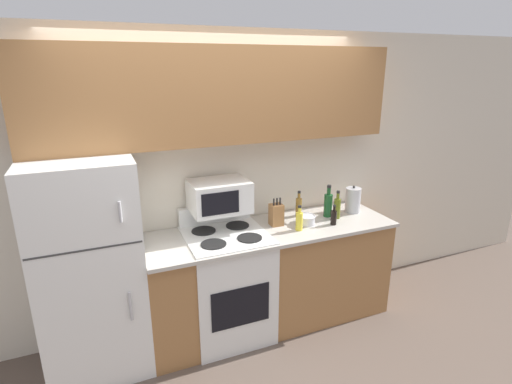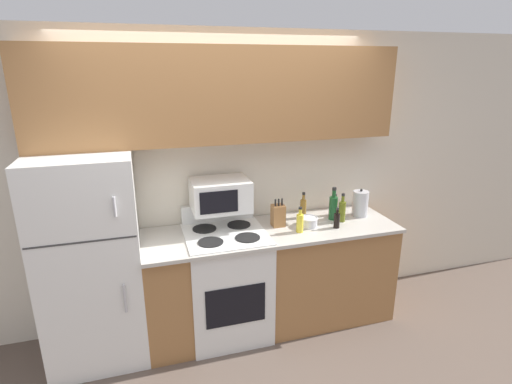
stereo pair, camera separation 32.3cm
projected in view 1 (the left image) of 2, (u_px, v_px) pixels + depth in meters
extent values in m
plane|color=brown|center=(246.00, 352.00, 3.29)|extent=(12.00, 12.00, 0.00)
cube|color=beige|center=(217.00, 182.00, 3.50)|extent=(8.00, 0.05, 2.55)
cube|color=#9E6B3D|center=(270.00, 277.00, 3.57)|extent=(2.18, 0.64, 0.89)
cube|color=#BCB7AD|center=(272.00, 230.00, 3.42)|extent=(2.18, 0.68, 0.03)
cube|color=white|center=(90.00, 270.00, 2.92)|extent=(0.73, 0.63, 1.66)
cube|color=#383838|center=(86.00, 250.00, 2.55)|extent=(0.71, 0.01, 0.01)
cylinder|color=#B7B7BC|center=(120.00, 212.00, 2.55)|extent=(0.02, 0.02, 0.14)
cylinder|color=#B7B7BC|center=(131.00, 306.00, 2.76)|extent=(0.02, 0.02, 0.22)
cube|color=#9E6B3D|center=(220.00, 95.00, 3.11)|extent=(2.91, 0.31, 0.74)
cube|color=white|center=(227.00, 285.00, 3.40)|extent=(0.67, 0.64, 0.93)
cube|color=black|center=(241.00, 307.00, 3.13)|extent=(0.48, 0.01, 0.34)
cube|color=#2D2D2D|center=(226.00, 235.00, 3.26)|extent=(0.64, 0.61, 0.01)
cube|color=white|center=(215.00, 213.00, 3.50)|extent=(0.64, 0.06, 0.16)
cylinder|color=black|center=(214.00, 244.00, 3.08)|extent=(0.20, 0.20, 0.01)
cylinder|color=black|center=(250.00, 238.00, 3.19)|extent=(0.20, 0.20, 0.01)
cylinder|color=black|center=(204.00, 231.00, 3.33)|extent=(0.20, 0.20, 0.01)
cylinder|color=black|center=(237.00, 225.00, 3.44)|extent=(0.20, 0.20, 0.01)
cube|color=white|center=(219.00, 196.00, 3.29)|extent=(0.48, 0.36, 0.26)
cube|color=black|center=(220.00, 203.00, 3.11)|extent=(0.31, 0.01, 0.18)
cube|color=#9E6B3D|center=(276.00, 215.00, 3.46)|extent=(0.11, 0.10, 0.19)
cylinder|color=black|center=(274.00, 202.00, 3.40)|extent=(0.01, 0.01, 0.06)
cylinder|color=black|center=(277.00, 202.00, 3.41)|extent=(0.01, 0.01, 0.06)
cylinder|color=black|center=(280.00, 201.00, 3.42)|extent=(0.01, 0.01, 0.06)
cylinder|color=silver|center=(306.00, 220.00, 3.49)|extent=(0.15, 0.15, 0.08)
torus|color=silver|center=(306.00, 216.00, 3.48)|extent=(0.16, 0.16, 0.01)
cylinder|color=#194C23|center=(328.00, 206.00, 3.65)|extent=(0.08, 0.08, 0.21)
cylinder|color=#194C23|center=(329.00, 191.00, 3.61)|extent=(0.03, 0.03, 0.07)
cylinder|color=black|center=(329.00, 186.00, 3.60)|extent=(0.04, 0.04, 0.02)
cylinder|color=#5B6619|center=(337.00, 209.00, 3.62)|extent=(0.06, 0.06, 0.18)
cylinder|color=#5B6619|center=(338.00, 196.00, 3.58)|extent=(0.03, 0.03, 0.06)
cylinder|color=black|center=(338.00, 192.00, 3.57)|extent=(0.03, 0.03, 0.02)
cylinder|color=gold|center=(299.00, 222.00, 3.36)|extent=(0.06, 0.06, 0.15)
cylinder|color=gold|center=(300.00, 210.00, 3.33)|extent=(0.03, 0.03, 0.05)
cylinder|color=black|center=(300.00, 207.00, 3.32)|extent=(0.03, 0.03, 0.02)
cylinder|color=red|center=(329.00, 205.00, 3.78)|extent=(0.05, 0.05, 0.14)
cylinder|color=red|center=(329.00, 196.00, 3.75)|extent=(0.02, 0.02, 0.04)
cylinder|color=black|center=(329.00, 193.00, 3.74)|extent=(0.02, 0.03, 0.02)
cylinder|color=olive|center=(299.00, 207.00, 3.67)|extent=(0.06, 0.06, 0.17)
cylinder|color=olive|center=(299.00, 196.00, 3.64)|extent=(0.03, 0.03, 0.05)
cylinder|color=black|center=(299.00, 192.00, 3.63)|extent=(0.03, 0.03, 0.02)
cylinder|color=black|center=(334.00, 218.00, 3.48)|extent=(0.05, 0.05, 0.13)
cylinder|color=black|center=(334.00, 209.00, 3.45)|extent=(0.02, 0.02, 0.04)
cylinder|color=black|center=(334.00, 206.00, 3.45)|extent=(0.03, 0.03, 0.01)
cylinder|color=#B7B7BC|center=(353.00, 200.00, 3.76)|extent=(0.14, 0.14, 0.23)
sphere|color=black|center=(354.00, 187.00, 3.73)|extent=(0.02, 0.02, 0.02)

